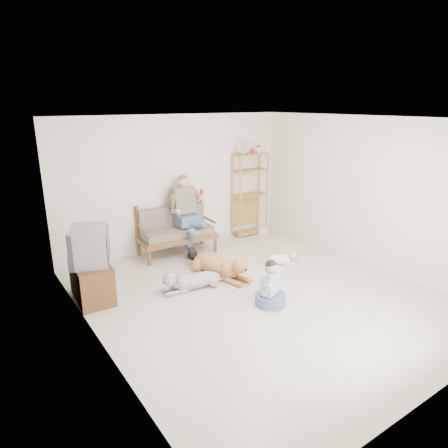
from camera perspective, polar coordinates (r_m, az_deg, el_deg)
floor at (r=6.43m, az=5.30°, el=-10.10°), size 5.50×5.50×0.00m
ceiling at (r=5.73m, az=6.06°, el=14.71°), size 5.50×5.50×0.00m
wall_back at (r=8.17m, az=-6.82°, el=5.83°), size 5.00×0.00×5.00m
wall_left at (r=4.80m, az=-17.99°, el=-3.00°), size 0.00×5.50×5.50m
wall_right at (r=7.74m, az=20.07°, el=4.28°), size 0.00×5.50×5.50m
loveseat at (r=8.00m, az=-6.96°, el=-0.82°), size 1.55×0.81×0.95m
man at (r=7.86m, az=-5.09°, el=0.67°), size 0.59×0.85×1.37m
etagere at (r=9.02m, az=3.70°, el=4.35°), size 0.82×0.36×2.15m
book_stack at (r=9.34m, az=5.45°, el=-0.85°), size 0.24×0.20×0.13m
tv_stand at (r=6.49m, az=-18.43°, el=-7.74°), size 0.55×0.93×0.60m
crt_tv at (r=6.28m, az=-18.61°, el=-2.92°), size 0.74×0.81×0.55m
wall_outlet at (r=7.96m, az=-14.49°, el=-2.76°), size 0.12×0.02×0.08m
golden_retriever at (r=6.98m, az=-0.48°, el=-6.06°), size 0.59×1.47×0.45m
shaggy_dog at (r=6.56m, az=-4.80°, el=-8.07°), size 1.23×0.37×0.36m
terrier at (r=7.60m, az=8.44°, el=-4.89°), size 0.58×0.50×0.26m
child at (r=6.07m, az=6.64°, el=-9.15°), size 0.46×0.46×0.72m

